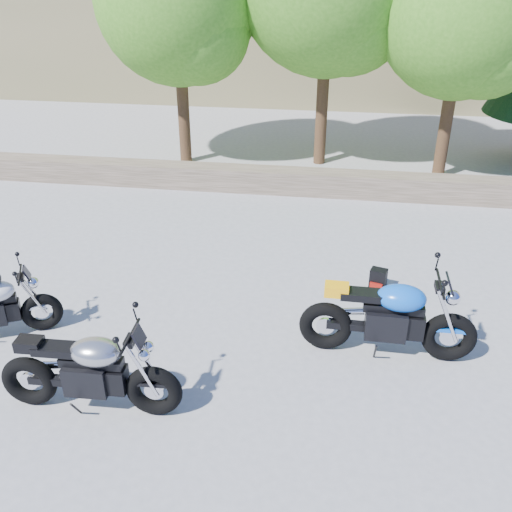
# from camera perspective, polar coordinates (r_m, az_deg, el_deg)

# --- Properties ---
(ground) EXTENTS (90.00, 90.00, 0.00)m
(ground) POSITION_cam_1_polar(r_m,az_deg,el_deg) (7.77, -2.58, -8.22)
(ground) COLOR gray
(ground) RESTS_ON ground
(stone_wall) EXTENTS (22.00, 0.55, 0.50)m
(stone_wall) POSITION_cam_1_polar(r_m,az_deg,el_deg) (12.50, 2.18, 7.56)
(stone_wall) COLOR brown
(stone_wall) RESTS_ON ground
(tree_decid_left) EXTENTS (3.67, 3.67, 5.62)m
(tree_decid_left) POSITION_cam_1_polar(r_m,az_deg,el_deg) (13.82, -7.51, 23.71)
(tree_decid_left) COLOR #382314
(tree_decid_left) RESTS_ON ground
(tree_decid_right) EXTENTS (3.54, 3.54, 5.41)m
(tree_decid_right) POSITION_cam_1_polar(r_m,az_deg,el_deg) (13.36, 20.49, 21.63)
(tree_decid_right) COLOR #382314
(tree_decid_right) RESTS_ON ground
(silver_bike) EXTENTS (2.09, 0.66, 1.05)m
(silver_bike) POSITION_cam_1_polar(r_m,az_deg,el_deg) (6.65, -16.26, -11.12)
(silver_bike) COLOR black
(silver_bike) RESTS_ON ground
(blue_bike) EXTENTS (2.23, 0.71, 1.12)m
(blue_bike) POSITION_cam_1_polar(r_m,az_deg,el_deg) (7.38, 13.18, -6.08)
(blue_bike) COLOR black
(blue_bike) RESTS_ON ground
(backpack) EXTENTS (0.29, 0.26, 0.33)m
(backpack) POSITION_cam_1_polar(r_m,az_deg,el_deg) (8.96, 12.10, -2.32)
(backpack) COLOR black
(backpack) RESTS_ON ground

